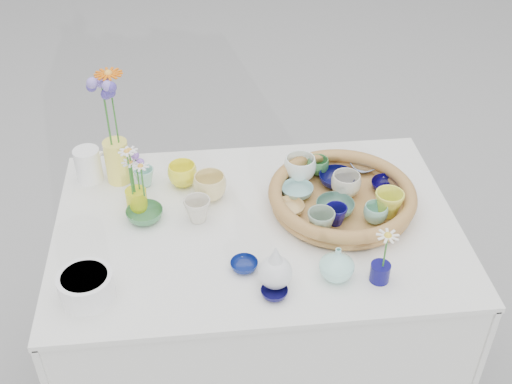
{
  "coord_description": "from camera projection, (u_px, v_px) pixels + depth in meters",
  "views": [
    {
      "loc": [
        -0.17,
        -1.54,
        2.06
      ],
      "look_at": [
        0.0,
        0.02,
        0.87
      ],
      "focal_mm": 45.0,
      "sensor_mm": 36.0,
      "label": 1
    }
  ],
  "objects": [
    {
      "name": "tray_ceramic_5",
      "position": [
        297.0,
        191.0,
        2.09
      ],
      "size": [
        0.14,
        0.14,
        0.03
      ],
      "primitive_type": "imported",
      "rotation": [
        0.0,
        0.0,
        0.37
      ],
      "color": "#87BAB7",
      "rests_on": "wicker_tray"
    },
    {
      "name": "wicker_tray",
      "position": [
        342.0,
        197.0,
        2.05
      ],
      "size": [
        0.47,
        0.47,
        0.08
      ],
      "primitive_type": null,
      "color": "brown",
      "rests_on": "display_table"
    },
    {
      "name": "daisy_cup",
      "position": [
        137.0,
        200.0,
        2.05
      ],
      "size": [
        0.08,
        0.08,
        0.07
      ],
      "primitive_type": "cylinder",
      "rotation": [
        0.0,
        0.0,
        -0.21
      ],
      "color": "yellow",
      "rests_on": "display_table"
    },
    {
      "name": "loose_ceramic_2",
      "position": [
        145.0,
        215.0,
        2.02
      ],
      "size": [
        0.13,
        0.13,
        0.04
      ],
      "primitive_type": "imported",
      "rotation": [
        0.0,
        0.0,
        0.1
      ],
      "color": "#397647",
      "rests_on": "display_table"
    },
    {
      "name": "tray_ceramic_3",
      "position": [
        335.0,
        208.0,
        2.01
      ],
      "size": [
        0.13,
        0.13,
        0.04
      ],
      "primitive_type": "imported",
      "rotation": [
        0.0,
        0.0,
        0.04
      ],
      "color": "#487460",
      "rests_on": "wicker_tray"
    },
    {
      "name": "bud_vase_seafoam",
      "position": [
        337.0,
        263.0,
        1.79
      ],
      "size": [
        0.11,
        0.11,
        0.1
      ],
      "primitive_type": "imported",
      "rotation": [
        0.0,
        0.0,
        0.11
      ],
      "color": "#A7EDDF",
      "rests_on": "display_table"
    },
    {
      "name": "bud_vase_paleblue",
      "position": [
        275.0,
        266.0,
        1.75
      ],
      "size": [
        0.12,
        0.12,
        0.15
      ],
      "primitive_type": null,
      "rotation": [
        0.0,
        0.0,
        0.3
      ],
      "color": "white",
      "rests_on": "display_table"
    },
    {
      "name": "hydrangea",
      "position": [
        107.0,
        117.0,
        2.03
      ],
      "size": [
        0.09,
        0.09,
        0.29
      ],
      "primitive_type": null,
      "rotation": [
        0.0,
        0.0,
        0.1
      ],
      "color": "#4B3BA6",
      "rests_on": "tall_vase_yellow"
    },
    {
      "name": "gerbera",
      "position": [
        114.0,
        109.0,
        2.03
      ],
      "size": [
        0.11,
        0.11,
        0.27
      ],
      "primitive_type": null,
      "rotation": [
        0.0,
        0.0,
        -0.1
      ],
      "color": "#E56307",
      "rests_on": "tall_vase_yellow"
    },
    {
      "name": "tray_ceramic_1",
      "position": [
        386.0,
        186.0,
        2.11
      ],
      "size": [
        0.13,
        0.13,
        0.03
      ],
      "primitive_type": "imported",
      "rotation": [
        0.0,
        0.0,
        0.42
      ],
      "color": "#060136",
      "rests_on": "wicker_tray"
    },
    {
      "name": "tray_ceramic_11",
      "position": [
        375.0,
        213.0,
        1.97
      ],
      "size": [
        0.09,
        0.09,
        0.06
      ],
      "primitive_type": "imported",
      "rotation": [
        0.0,
        0.0,
        -0.25
      ],
      "color": "#80C3B0",
      "rests_on": "wicker_tray"
    },
    {
      "name": "display_table",
      "position": [
        257.0,
        374.0,
        2.48
      ],
      "size": [
        1.26,
        0.86,
        0.77
      ],
      "primitive_type": null,
      "color": "silver",
      "rests_on": "ground"
    },
    {
      "name": "tray_ceramic_9",
      "position": [
        336.0,
        215.0,
        1.96
      ],
      "size": [
        0.08,
        0.08,
        0.06
      ],
      "primitive_type": "imported",
      "rotation": [
        0.0,
        0.0,
        0.17
      ],
      "color": "#0D0A52",
      "rests_on": "wicker_tray"
    },
    {
      "name": "tray_ceramic_7",
      "position": [
        346.0,
        185.0,
        2.08
      ],
      "size": [
        0.11,
        0.11,
        0.08
      ],
      "primitive_type": "imported",
      "rotation": [
        0.0,
        0.0,
        0.11
      ],
      "color": "beige",
      "rests_on": "wicker_tray"
    },
    {
      "name": "white_pitcher",
      "position": [
        88.0,
        165.0,
        2.16
      ],
      "size": [
        0.13,
        0.1,
        0.12
      ],
      "primitive_type": null,
      "rotation": [
        0.0,
        0.0,
        -0.08
      ],
      "color": "white",
      "rests_on": "display_table"
    },
    {
      "name": "tray_ceramic_8",
      "position": [
        364.0,
        167.0,
        2.21
      ],
      "size": [
        0.11,
        0.11,
        0.02
      ],
      "primitive_type": "imported",
      "rotation": [
        0.0,
        0.0,
        0.34
      ],
      "color": "#99B8F6",
      "rests_on": "wicker_tray"
    },
    {
      "name": "tall_vase_yellow",
      "position": [
        117.0,
        161.0,
        2.15
      ],
      "size": [
        0.09,
        0.09,
        0.15
      ],
      "primitive_type": "cylinder",
      "rotation": [
        0.0,
        0.0,
        -0.12
      ],
      "color": "#FFEF58",
      "rests_on": "display_table"
    },
    {
      "name": "loose_ceramic_6",
      "position": [
        274.0,
        293.0,
        1.76
      ],
      "size": [
        0.1,
        0.1,
        0.02
      ],
      "primitive_type": "imported",
      "rotation": [
        0.0,
        0.0,
        -0.43
      ],
      "color": "#0E0C43",
      "rests_on": "display_table"
    },
    {
      "name": "tray_ceramic_4",
      "position": [
        321.0,
        223.0,
        1.92
      ],
      "size": [
        0.1,
        0.1,
        0.08
      ],
      "primitive_type": "imported",
      "rotation": [
        0.0,
        0.0,
        0.15
      ],
      "color": "gray",
      "rests_on": "wicker_tray"
    },
    {
      "name": "tray_ceramic_12",
      "position": [
        318.0,
        166.0,
        2.18
      ],
      "size": [
        0.09,
        0.09,
        0.06
      ],
      "primitive_type": "imported",
      "rotation": [
        0.0,
        0.0,
        -0.19
      ],
      "color": "#397F44",
      "rests_on": "wicker_tray"
    },
    {
      "name": "bud_vase_cobalt",
      "position": [
        380.0,
        272.0,
        1.8
      ],
      "size": [
        0.07,
        0.07,
        0.06
      ],
      "primitive_type": "cylinder",
      "rotation": [
        0.0,
        0.0,
        -0.29
      ],
      "color": "#0E0B57",
      "rests_on": "display_table"
    },
    {
      "name": "loose_ceramic_1",
      "position": [
        210.0,
        187.0,
        2.09
      ],
      "size": [
        0.14,
        0.14,
        0.09
      ],
      "primitive_type": "imported",
      "rotation": [
        0.0,
        0.0,
        0.37
      ],
      "color": "#E7D287",
      "rests_on": "display_table"
    },
    {
      "name": "ground",
      "position": [
        257.0,
        374.0,
        2.48
      ],
      "size": [
        80.0,
        80.0,
        0.0
      ],
      "primitive_type": "plane",
      "color": "gray"
    },
    {
      "name": "tray_ceramic_10",
      "position": [
        289.0,
        209.0,
        2.02
      ],
      "size": [
        0.12,
        0.12,
        0.03
      ],
      "primitive_type": "imported",
      "rotation": [
        0.0,
        0.0,
        -0.32
      ],
      "color": "tan",
      "rests_on": "wicker_tray"
    },
    {
      "name": "loose_ceramic_0",
      "position": [
        182.0,
        175.0,
        2.15
      ],
      "size": [
        0.11,
        0.11,
        0.08
      ],
      "primitive_type": "imported",
      "rotation": [
        0.0,
        0.0,
        0.14
      ],
      "color": "#FFF72D",
      "rests_on": "display_table"
    },
    {
      "name": "tray_ceramic_0",
      "position": [
        337.0,
        179.0,
        2.13
      ],
      "size": [
        0.14,
        0.14,
        0.04
      ],
      "primitive_type": "imported",
      "rotation": [
        0.0,
        0.0,
        0.13
      ],
      "color": "#08093C",
      "rests_on": "wicker_tray"
    },
    {
      "name": "tray_ceramic_6",
      "position": [
        300.0,
        168.0,
        2.14
      ],
      "size": [
        0.13,
        0.13,
        0.08
      ],
      "primitive_type": "imported",
      "rotation": [
        0.0,
        0.0,
        -0.29
      ],
      "color": "white",
      "rests_on": "wicker_tray"
    },
    {
      "name": "single_daisy",
      "position": [
        385.0,
        251.0,
        1.74
      ],
      "size": [
        0.09,
        0.09,
        0.13
      ],
      "primitive_type": null,
      "rotation": [
        0.0,
        0.0,
        0.23
      ],
      "color": "white",
      "rests_on": "bud_vase_cobalt"
    },
    {
      "name": "tray_ceramic_2",
      "position": [
        389.0,
        204.0,
        1.99
      ],
      "size": [
        0.11,
        0.11,
        0.08
      ],
      "primitive_type": "imported",
      "rotation": [
        0.0,
        0.0,
        0.21
      ],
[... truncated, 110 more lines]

